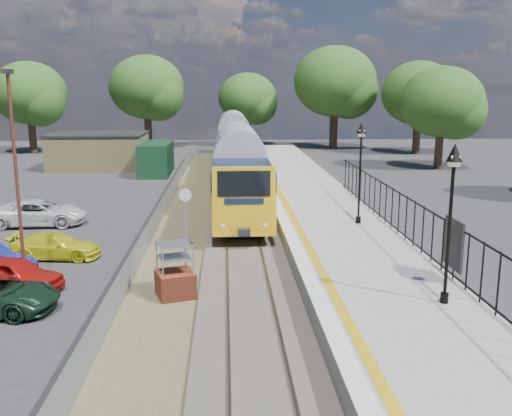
{
  "coord_description": "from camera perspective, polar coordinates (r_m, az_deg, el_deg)",
  "views": [
    {
      "loc": [
        -0.75,
        -19.22,
        6.95
      ],
      "look_at": [
        0.51,
        4.37,
        2.0
      ],
      "focal_mm": 40.0,
      "sensor_mm": 36.0,
      "label": 1
    }
  ],
  "objects": [
    {
      "name": "carpark_lamp",
      "position": [
        21.0,
        -22.89,
        3.62
      ],
      "size": [
        0.25,
        0.5,
        7.58
      ],
      "color": "#53241B",
      "rests_on": "ground"
    },
    {
      "name": "tree_line",
      "position": [
        61.26,
        -1.05,
        11.52
      ],
      "size": [
        56.8,
        43.8,
        11.88
      ],
      "color": "#332319",
      "rests_on": "ground"
    },
    {
      "name": "track_bed",
      "position": [
        29.7,
        -2.43,
        -1.53
      ],
      "size": [
        5.9,
        80.0,
        0.29
      ],
      "color": "#473F38",
      "rests_on": "ground"
    },
    {
      "name": "ground",
      "position": [
        20.45,
        -0.77,
        -8.03
      ],
      "size": [
        120.0,
        120.0,
        0.0
      ],
      "primitive_type": "plane",
      "color": "#2D2D30",
      "rests_on": "ground"
    },
    {
      "name": "platform",
      "position": [
        28.42,
        7.07,
        -1.48
      ],
      "size": [
        5.0,
        70.0,
        0.9
      ],
      "primitive_type": "cube",
      "color": "gray",
      "rests_on": "ground"
    },
    {
      "name": "car_white",
      "position": [
        31.51,
        -20.84,
        -0.46
      ],
      "size": [
        4.84,
        2.39,
        1.32
      ],
      "primitive_type": "imported",
      "rotation": [
        0.0,
        0.0,
        1.61
      ],
      "color": "silver",
      "rests_on": "ground"
    },
    {
      "name": "victorian_lamp_north",
      "position": [
        26.07,
        10.44,
        5.8
      ],
      "size": [
        0.44,
        0.44,
        4.6
      ],
      "color": "black",
      "rests_on": "platform"
    },
    {
      "name": "car_yellow",
      "position": [
        25.21,
        -19.41,
        -3.6
      ],
      "size": [
        3.82,
        1.82,
        1.07
      ],
      "primitive_type": "imported",
      "rotation": [
        0.0,
        0.0,
        1.48
      ],
      "color": "yellow",
      "rests_on": "ground"
    },
    {
      "name": "outbuilding",
      "position": [
        51.73,
        -14.42,
        5.44
      ],
      "size": [
        10.8,
        10.1,
        3.12
      ],
      "color": "tan",
      "rests_on": "ground"
    },
    {
      "name": "train",
      "position": [
        44.38,
        -2.07,
        5.87
      ],
      "size": [
        2.82,
        40.83,
        3.51
      ],
      "color": "gold",
      "rests_on": "ground"
    },
    {
      "name": "palisade_fence",
      "position": [
        23.23,
        15.34,
        -1.31
      ],
      "size": [
        0.12,
        26.0,
        2.0
      ],
      "color": "black",
      "rests_on": "platform"
    },
    {
      "name": "brick_plinth",
      "position": [
        19.45,
        -8.11,
        -6.32
      ],
      "size": [
        1.51,
        1.51,
        1.93
      ],
      "rotation": [
        0.0,
        0.0,
        0.32
      ],
      "color": "brown",
      "rests_on": "ground"
    },
    {
      "name": "victorian_lamp_south",
      "position": [
        16.67,
        19.03,
        2.02
      ],
      "size": [
        0.44,
        0.44,
        4.6
      ],
      "color": "black",
      "rests_on": "platform"
    },
    {
      "name": "platform_edge",
      "position": [
        28.03,
        2.94,
        -0.63
      ],
      "size": [
        0.9,
        70.0,
        0.01
      ],
      "color": "silver",
      "rests_on": "platform"
    },
    {
      "name": "speed_sign",
      "position": [
        24.6,
        -7.06,
        -0.1
      ],
      "size": [
        0.56,
        0.15,
        2.8
      ],
      "rotation": [
        0.0,
        0.0,
        -0.21
      ],
      "color": "#999EA3",
      "rests_on": "ground"
    },
    {
      "name": "wire_fence",
      "position": [
        32.05,
        -9.16,
        0.25
      ],
      "size": [
        0.06,
        52.0,
        1.2
      ],
      "color": "#999EA3",
      "rests_on": "ground"
    },
    {
      "name": "car_red",
      "position": [
        21.75,
        -23.02,
        -6.12
      ],
      "size": [
        3.79,
        2.52,
        1.2
      ],
      "primitive_type": "imported",
      "rotation": [
        0.0,
        0.0,
        1.23
      ],
      "color": "#B81411",
      "rests_on": "ground"
    }
  ]
}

